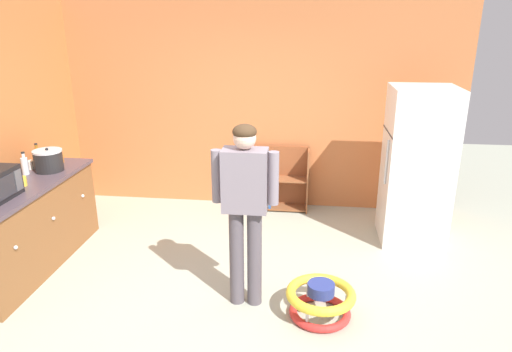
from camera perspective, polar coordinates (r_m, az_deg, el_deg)
name	(u,v)px	position (r m, az deg, el deg)	size (l,w,h in m)	color
ground_plane	(234,294)	(4.52, -2.67, -14.34)	(12.00, 12.00, 0.00)	#A6AB98
back_wall	(262,107)	(6.19, 0.69, 8.44)	(5.20, 0.06, 2.70)	#C6703E
left_side_wall	(4,128)	(5.70, -28.61, 5.22)	(0.06, 2.99, 2.70)	#C4713A
kitchen_counter	(26,227)	(5.31, -26.45, -5.58)	(0.65, 1.92, 0.90)	brown
refrigerator	(417,166)	(5.51, 19.17, 1.11)	(0.73, 0.68, 1.78)	white
bookshelf	(274,182)	(6.25, 2.28, -0.76)	(0.80, 0.28, 0.85)	brown
standing_person	(245,201)	(3.95, -1.35, -3.06)	(0.57, 0.22, 1.66)	#544C53
baby_walker	(320,300)	(4.19, 7.93, -14.87)	(0.60, 0.60, 0.32)	red
crock_pot	(48,160)	(5.47, -24.17, 1.76)	(0.30, 0.30, 0.26)	black
amber_bottle	(38,156)	(5.77, -25.27, 2.25)	(0.07, 0.07, 0.25)	#9E661E
clear_bottle	(25,165)	(5.46, -26.56, 1.18)	(0.07, 0.07, 0.25)	silver
blue_cup	(50,158)	(5.83, -24.04, 2.04)	(0.08, 0.08, 0.10)	blue
white_cup	(31,165)	(5.64, -25.95, 1.25)	(0.08, 0.08, 0.10)	white
yellow_cup	(22,181)	(5.11, -26.80, -0.59)	(0.08, 0.08, 0.10)	yellow
orange_cup	(60,159)	(5.75, -22.96, 1.97)	(0.08, 0.08, 0.10)	orange
green_cup	(7,176)	(5.36, -28.34, 0.03)	(0.08, 0.08, 0.10)	green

